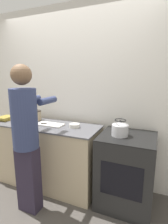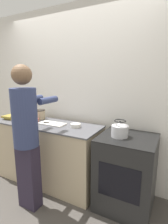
{
  "view_description": "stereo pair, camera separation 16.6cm",
  "coord_description": "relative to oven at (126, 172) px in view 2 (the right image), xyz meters",
  "views": [
    {
      "loc": [
        1.16,
        -1.7,
        1.61
      ],
      "look_at": [
        0.35,
        0.2,
        1.17
      ],
      "focal_mm": 28.0,
      "sensor_mm": 36.0,
      "label": 1
    },
    {
      "loc": [
        1.31,
        -1.62,
        1.61
      ],
      "look_at": [
        0.35,
        0.2,
        1.17
      ],
      "focal_mm": 28.0,
      "sensor_mm": 36.0,
      "label": 2
    }
  ],
  "objects": [
    {
      "name": "person",
      "position": [
        -1.04,
        -0.55,
        0.5
      ],
      "size": [
        0.32,
        0.56,
        1.72
      ],
      "color": "#2C2537",
      "rests_on": "ground_plane"
    },
    {
      "name": "cutting_board",
      "position": [
        -1.07,
        -0.03,
        0.47
      ],
      "size": [
        0.39,
        0.19,
        0.02
      ],
      "color": "silver",
      "rests_on": "counter"
    },
    {
      "name": "bowl_mixing",
      "position": [
        -0.71,
        0.0,
        0.49
      ],
      "size": [
        0.14,
        0.14,
        0.05
      ],
      "color": "silver",
      "rests_on": "counter"
    },
    {
      "name": "wall_back",
      "position": [
        -0.87,
        0.38,
        0.85
      ],
      "size": [
        8.0,
        0.05,
        2.6
      ],
      "color": "white",
      "rests_on": "ground_plane"
    },
    {
      "name": "ground_plane",
      "position": [
        -0.87,
        -0.31,
        -0.45
      ],
      "size": [
        12.0,
        12.0,
        0.0
      ],
      "primitive_type": "plane",
      "color": "#4C4742"
    },
    {
      "name": "knife",
      "position": [
        -1.1,
        -0.04,
        0.49
      ],
      "size": [
        0.21,
        0.09,
        0.01
      ],
      "rotation": [
        0.0,
        0.0,
        0.26
      ],
      "color": "silver",
      "rests_on": "cutting_board"
    },
    {
      "name": "canister_jar",
      "position": [
        -1.43,
        0.12,
        0.54
      ],
      "size": [
        0.16,
        0.16,
        0.15
      ],
      "color": "tan",
      "rests_on": "counter"
    },
    {
      "name": "bowl_prep",
      "position": [
        -1.39,
        -0.05,
        0.49
      ],
      "size": [
        0.13,
        0.13,
        0.05
      ],
      "color": "#9E4738",
      "rests_on": "counter"
    },
    {
      "name": "counter",
      "position": [
        -1.22,
        -0.03,
        0.01
      ],
      "size": [
        1.7,
        0.6,
        0.92
      ],
      "color": "#C6B28E",
      "rests_on": "ground_plane"
    },
    {
      "name": "book_stack",
      "position": [
        -1.86,
        -0.06,
        0.5
      ],
      "size": [
        0.2,
        0.25,
        0.06
      ],
      "color": "olive",
      "rests_on": "counter"
    },
    {
      "name": "kettle",
      "position": [
        -0.09,
        -0.04,
        0.53
      ],
      "size": [
        0.19,
        0.19,
        0.2
      ],
      "color": "silver",
      "rests_on": "oven"
    },
    {
      "name": "oven",
      "position": [
        0.0,
        0.0,
        0.0
      ],
      "size": [
        0.65,
        0.62,
        0.9
      ],
      "color": "black",
      "rests_on": "ground_plane"
    }
  ]
}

